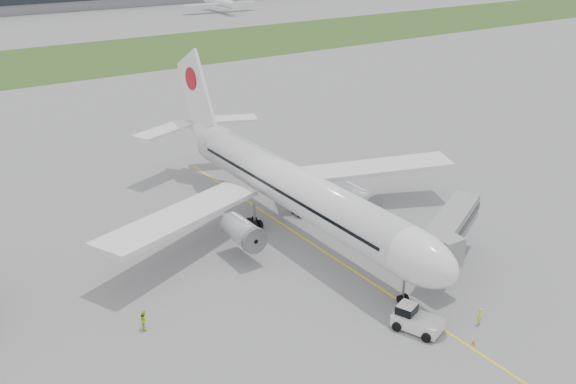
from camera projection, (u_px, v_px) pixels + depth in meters
ground at (311, 243)px, 72.81m from camera, size 600.00×600.00×0.00m
apron_markings at (338, 261)px, 68.98m from camera, size 70.00×70.00×0.04m
grass_strip at (38, 64)px, 164.56m from camera, size 600.00×50.00×0.02m
airliner at (287, 183)px, 74.33m from camera, size 48.13×53.95×17.88m
pushback_tug at (415, 319)px, 57.14m from camera, size 3.99×4.79×2.16m
jet_bridge at (451, 229)px, 65.78m from camera, size 12.57×9.15×6.18m
safety_cone_left at (439, 328)px, 57.05m from camera, size 0.37×0.37×0.50m
safety_cone_right at (474, 342)px, 55.17m from camera, size 0.38×0.38×0.52m
ground_crew_near at (479, 316)px, 57.74m from camera, size 0.73×0.59×1.73m
ground_crew_far at (144, 320)px, 57.11m from camera, size 0.96×1.09×1.89m
distant_aircraft_right at (221, 12)px, 258.81m from camera, size 32.49×29.17×11.70m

